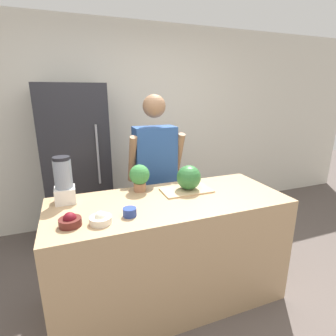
{
  "coord_description": "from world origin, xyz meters",
  "views": [
    {
      "loc": [
        -0.69,
        -1.41,
        1.75
      ],
      "look_at": [
        0.0,
        0.42,
        1.18
      ],
      "focal_mm": 28.0,
      "sensor_mm": 36.0,
      "label": 1
    }
  ],
  "objects": [
    {
      "name": "person",
      "position": [
        0.1,
        1.07,
        0.89
      ],
      "size": [
        0.56,
        0.27,
        1.73
      ],
      "color": "gray",
      "rests_on": "ground_plane"
    },
    {
      "name": "blender",
      "position": [
        -0.77,
        0.62,
        1.1
      ],
      "size": [
        0.15,
        0.15,
        0.36
      ],
      "color": "silver",
      "rests_on": "counter_island"
    },
    {
      "name": "watermelon",
      "position": [
        0.22,
        0.51,
        1.05
      ],
      "size": [
        0.21,
        0.21,
        0.21
      ],
      "color": "#2D6B33",
      "rests_on": "cutting_board"
    },
    {
      "name": "bowl_small_blue",
      "position": [
        -0.36,
        0.21,
        0.96
      ],
      "size": [
        0.09,
        0.09,
        0.06
      ],
      "color": "navy",
      "rests_on": "counter_island"
    },
    {
      "name": "bowl_cherries",
      "position": [
        -0.74,
        0.21,
        0.96
      ],
      "size": [
        0.14,
        0.14,
        0.09
      ],
      "color": "#511E19",
      "rests_on": "counter_island"
    },
    {
      "name": "bowl_cream",
      "position": [
        -0.56,
        0.18,
        0.96
      ],
      "size": [
        0.14,
        0.14,
        0.08
      ],
      "color": "beige",
      "rests_on": "counter_island"
    },
    {
      "name": "potted_plant",
      "position": [
        -0.17,
        0.65,
        1.06
      ],
      "size": [
        0.17,
        0.17,
        0.23
      ],
      "color": "#996647",
      "rests_on": "counter_island"
    },
    {
      "name": "refrigerator",
      "position": [
        -0.64,
        1.73,
        0.92
      ],
      "size": [
        0.71,
        0.66,
        1.84
      ],
      "color": "#232328",
      "rests_on": "ground_plane"
    },
    {
      "name": "ground_plane",
      "position": [
        0.0,
        0.0,
        0.0
      ],
      "size": [
        14.0,
        14.0,
        0.0
      ],
      "primitive_type": "plane",
      "color": "#564C47"
    },
    {
      "name": "wall_back",
      "position": [
        0.0,
        2.1,
        1.3
      ],
      "size": [
        8.0,
        0.06,
        2.6
      ],
      "color": "silver",
      "rests_on": "ground_plane"
    },
    {
      "name": "cutting_board",
      "position": [
        0.2,
        0.5,
        0.93
      ],
      "size": [
        0.42,
        0.24,
        0.01
      ],
      "color": "tan",
      "rests_on": "counter_island"
    },
    {
      "name": "counter_island",
      "position": [
        0.0,
        0.38,
        0.46
      ],
      "size": [
        1.87,
        0.77,
        0.93
      ],
      "color": "tan",
      "rests_on": "ground_plane"
    }
  ]
}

